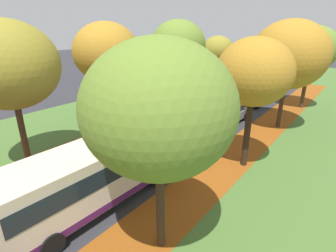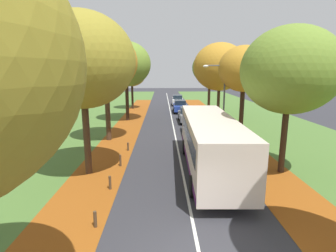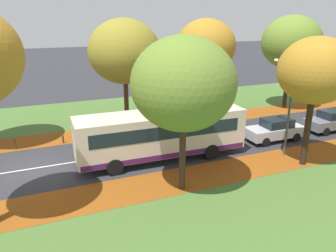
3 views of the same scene
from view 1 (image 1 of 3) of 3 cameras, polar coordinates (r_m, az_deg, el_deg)
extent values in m
cube|color=#476B2D|center=(28.46, -8.32, 4.39)|extent=(12.00, 90.00, 0.01)
cube|color=#8C4714|center=(21.42, -11.06, -1.34)|extent=(2.80, 60.00, 0.00)
cube|color=#476B2D|center=(20.59, 30.78, -5.01)|extent=(12.00, 90.00, 0.01)
cube|color=#8C4714|center=(16.29, 11.44, -8.79)|extent=(2.80, 60.00, 0.00)
cube|color=silver|center=(23.07, 7.96, 0.47)|extent=(0.12, 80.00, 0.01)
cylinder|color=#422D1E|center=(17.83, -29.03, -1.45)|extent=(0.36, 0.36, 3.97)
ellipsoid|color=olive|center=(16.92, -31.41, 11.22)|extent=(5.38, 5.38, 4.84)
cylinder|color=#422D1E|center=(21.52, -12.37, 4.68)|extent=(0.39, 0.39, 4.29)
ellipsoid|color=#AD7A23|center=(20.80, -13.24, 15.31)|extent=(4.93, 4.93, 4.44)
cylinder|color=black|center=(27.45, 2.08, 8.51)|extent=(0.38, 0.38, 4.20)
ellipsoid|color=olive|center=(26.88, 2.20, 17.12)|extent=(5.39, 5.39, 4.85)
cylinder|color=black|center=(35.60, 10.37, 10.54)|extent=(0.32, 0.32, 3.59)
ellipsoid|color=olive|center=(35.18, 10.72, 15.84)|extent=(4.04, 4.04, 3.63)
cylinder|color=#382619|center=(10.04, -1.69, -16.84)|extent=(0.33, 0.33, 3.63)
ellipsoid|color=olive|center=(8.31, -1.95, 3.72)|extent=(4.99, 4.99, 4.49)
cylinder|color=black|center=(16.09, 16.82, -1.62)|extent=(0.37, 0.37, 4.10)
ellipsoid|color=#AD7A23|center=(15.15, 18.25, 11.08)|extent=(4.14, 4.14, 3.73)
cylinder|color=#382619|center=(23.52, 23.37, 4.10)|extent=(0.34, 0.34, 3.73)
ellipsoid|color=#AD7A23|center=(22.81, 24.85, 13.88)|extent=(5.84, 5.84, 5.25)
cylinder|color=#422D1E|center=(30.50, 27.55, 7.32)|extent=(0.37, 0.37, 4.09)
ellipsoid|color=olive|center=(30.00, 28.81, 14.51)|extent=(4.89, 4.89, 4.40)
cylinder|color=#4C3823|center=(16.53, -32.20, -10.15)|extent=(0.12, 0.12, 0.67)
cylinder|color=#4C3823|center=(17.52, -22.99, -6.68)|extent=(0.12, 0.12, 0.70)
cylinder|color=#4C3823|center=(18.96, -14.98, -3.75)|extent=(0.12, 0.12, 0.58)
cylinder|color=#47474C|center=(16.25, 12.05, 2.62)|extent=(0.14, 0.14, 6.00)
cylinder|color=#47474C|center=(15.96, 10.20, 13.14)|extent=(1.60, 0.10, 0.10)
ellipsoid|color=silver|center=(16.35, 7.65, 13.27)|extent=(0.44, 0.28, 0.20)
cube|color=beige|center=(12.74, -14.53, -9.14)|extent=(2.76, 10.46, 2.50)
cube|color=#19232D|center=(12.54, -14.70, -7.56)|extent=(2.77, 9.21, 0.80)
cube|color=#4C1951|center=(13.29, -14.11, -13.15)|extent=(2.77, 10.25, 0.32)
cylinder|color=black|center=(11.34, -23.96, -22.54)|extent=(0.32, 0.97, 0.96)
cylinder|color=black|center=(13.12, -29.10, -16.92)|extent=(0.32, 0.97, 0.96)
cylinder|color=black|center=(14.26, -1.78, -10.77)|extent=(0.32, 0.97, 0.96)
cylinder|color=black|center=(15.71, -8.44, -7.81)|extent=(0.32, 0.97, 0.96)
cube|color=#B7BABF|center=(18.99, 6.60, -1.86)|extent=(1.79, 4.24, 0.70)
cube|color=#19232D|center=(18.87, 6.93, 0.10)|extent=(1.49, 2.05, 0.60)
cylinder|color=black|center=(17.74, 6.42, -4.78)|extent=(0.23, 0.64, 0.64)
cylinder|color=black|center=(18.54, 2.35, -3.50)|extent=(0.23, 0.64, 0.64)
cylinder|color=black|center=(19.81, 10.50, -2.19)|extent=(0.23, 0.64, 0.64)
cylinder|color=black|center=(20.53, 6.68, -1.14)|extent=(0.23, 0.64, 0.64)
cube|color=slate|center=(23.62, 13.43, 2.29)|extent=(1.71, 4.21, 0.70)
cube|color=#19232D|center=(23.56, 13.71, 3.88)|extent=(1.45, 2.02, 0.60)
cylinder|color=black|center=(22.31, 13.78, 0.20)|extent=(0.22, 0.64, 0.64)
cylinder|color=black|center=(22.92, 10.23, 1.04)|extent=(0.22, 0.64, 0.64)
cylinder|color=black|center=(24.60, 16.27, 1.90)|extent=(0.22, 0.64, 0.64)
cylinder|color=black|center=(25.16, 12.98, 2.63)|extent=(0.22, 0.64, 0.64)
cube|color=#233D9E|center=(29.99, 18.52, 5.69)|extent=(1.75, 4.22, 0.70)
cube|color=#19232D|center=(29.98, 18.76, 6.94)|extent=(1.47, 2.03, 0.60)
cylinder|color=black|center=(28.65, 18.98, 4.23)|extent=(0.23, 0.64, 0.64)
cylinder|color=black|center=(29.16, 16.10, 4.83)|extent=(0.23, 0.64, 0.64)
cylinder|color=black|center=(31.04, 20.64, 5.25)|extent=(0.23, 0.64, 0.64)
cylinder|color=black|center=(31.52, 17.95, 5.80)|extent=(0.23, 0.64, 0.64)
cube|color=silver|center=(37.16, 22.80, 7.91)|extent=(1.89, 4.27, 0.70)
cube|color=#19232D|center=(37.18, 23.01, 8.92)|extent=(1.53, 2.08, 0.60)
cylinder|color=black|center=(35.79, 23.24, 6.83)|extent=(0.25, 0.65, 0.64)
cylinder|color=black|center=(36.25, 20.89, 7.31)|extent=(0.25, 0.65, 0.64)
cylinder|color=black|center=(38.24, 24.45, 7.46)|extent=(0.25, 0.65, 0.64)
cylinder|color=black|center=(38.68, 22.24, 7.91)|extent=(0.25, 0.65, 0.64)
camera|label=2|loc=(13.99, -81.76, -7.77)|focal=28.00mm
camera|label=3|loc=(8.65, 128.59, -9.38)|focal=35.00mm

